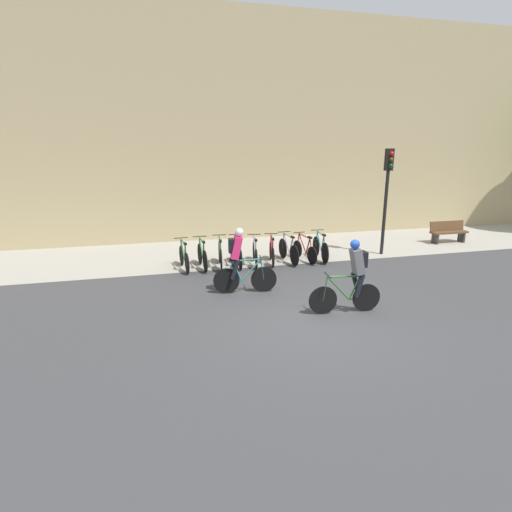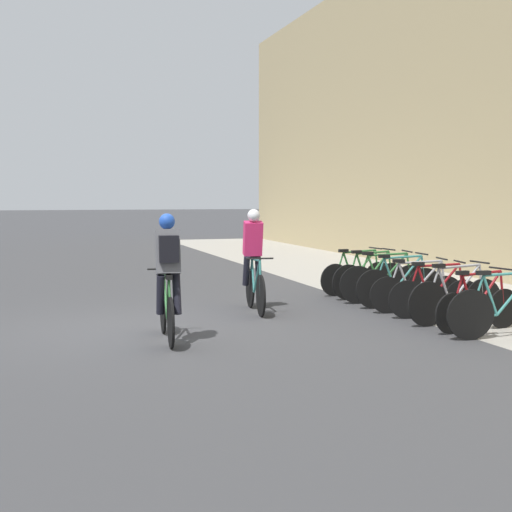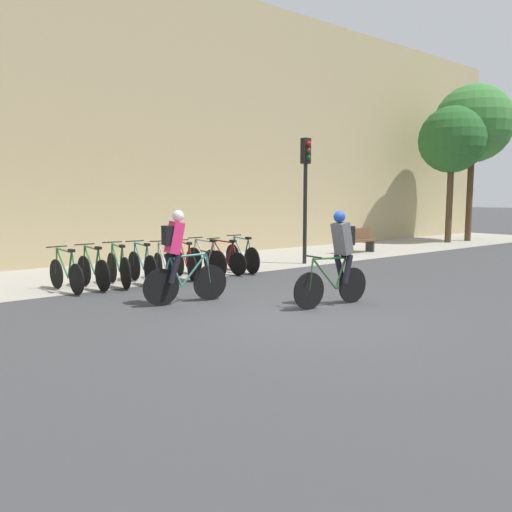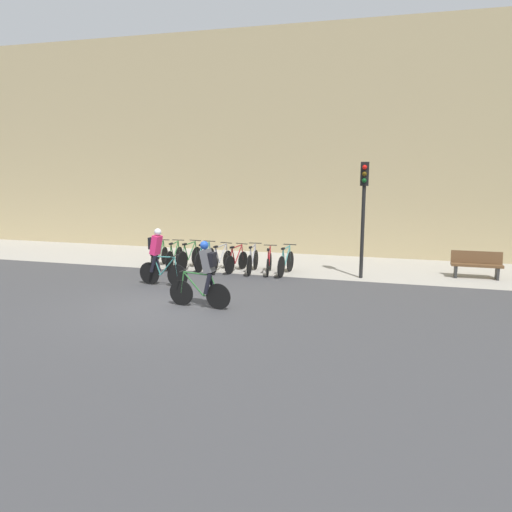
{
  "view_description": "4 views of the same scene",
  "coord_description": "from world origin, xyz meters",
  "views": [
    {
      "loc": [
        -3.31,
        -7.77,
        3.79
      ],
      "look_at": [
        -0.93,
        1.65,
        1.18
      ],
      "focal_mm": 28.0,
      "sensor_mm": 36.0,
      "label": 1
    },
    {
      "loc": [
        10.69,
        -1.46,
        2.01
      ],
      "look_at": [
        -1.33,
        2.33,
        0.96
      ],
      "focal_mm": 50.0,
      "sensor_mm": 36.0,
      "label": 2
    },
    {
      "loc": [
        -5.9,
        -6.02,
        2.02
      ],
      "look_at": [
        0.5,
        2.08,
        0.82
      ],
      "focal_mm": 35.0,
      "sensor_mm": 36.0,
      "label": 3
    },
    {
      "loc": [
        5.81,
        -11.52,
        3.7
      ],
      "look_at": [
        1.48,
        3.77,
        0.8
      ],
      "focal_mm": 35.0,
      "sensor_mm": 36.0,
      "label": 4
    }
  ],
  "objects": [
    {
      "name": "bench",
      "position": [
        8.44,
        6.04,
        0.47
      ],
      "size": [
        1.6,
        0.44,
        0.89
      ],
      "color": "brown",
      "rests_on": "ground"
    },
    {
      "name": "parked_bike_6",
      "position": [
        1.05,
        4.88,
        0.41
      ],
      "size": [
        0.46,
        1.75,
        0.99
      ],
      "color": "black",
      "rests_on": "ground"
    },
    {
      "name": "traffic_light_pole",
      "position": [
        4.76,
        5.03,
        2.63
      ],
      "size": [
        0.26,
        0.3,
        3.81
      ],
      "color": "black",
      "rests_on": "ground"
    },
    {
      "name": "kerb_strip",
      "position": [
        0.0,
        6.75,
        0.0
      ],
      "size": [
        44.0,
        4.5,
        0.01
      ],
      "primitive_type": "cube",
      "color": "#A39E93",
      "rests_on": "ground"
    },
    {
      "name": "parked_bike_0",
      "position": [
        -2.52,
        4.88,
        0.4
      ],
      "size": [
        0.46,
        1.68,
        0.96
      ],
      "color": "black",
      "rests_on": "ground"
    },
    {
      "name": "parked_bike_8",
      "position": [
        2.23,
        4.88,
        0.42
      ],
      "size": [
        0.46,
        1.74,
        0.99
      ],
      "color": "black",
      "rests_on": "ground"
    },
    {
      "name": "ground",
      "position": [
        0.0,
        0.0,
        0.0
      ],
      "size": [
        200.0,
        200.0,
        0.0
      ],
      "primitive_type": "plane",
      "color": "#3D3D3F"
    },
    {
      "name": "parked_bike_5",
      "position": [
        0.45,
        4.88,
        0.39
      ],
      "size": [
        0.48,
        1.57,
        0.95
      ],
      "color": "black",
      "rests_on": "ground"
    },
    {
      "name": "parked_bike_4",
      "position": [
        -0.14,
        4.88,
        0.39
      ],
      "size": [
        0.46,
        1.67,
        0.95
      ],
      "color": "black",
      "rests_on": "ground"
    },
    {
      "name": "cyclist_grey",
      "position": [
        1.09,
        0.3,
        0.95
      ],
      "size": [
        1.77,
        0.47,
        1.78
      ],
      "color": "black",
      "rests_on": "ground"
    },
    {
      "name": "parked_bike_2",
      "position": [
        -1.33,
        4.88,
        0.42
      ],
      "size": [
        0.46,
        1.77,
        0.99
      ],
      "color": "black",
      "rests_on": "ground"
    },
    {
      "name": "cyclist_pink",
      "position": [
        -1.24,
        2.26,
        0.95
      ],
      "size": [
        1.72,
        0.49,
        1.79
      ],
      "color": "black",
      "rests_on": "ground"
    },
    {
      "name": "parked_bike_1",
      "position": [
        -1.93,
        4.88,
        0.41
      ],
      "size": [
        0.46,
        1.67,
        0.98
      ],
      "color": "black",
      "rests_on": "ground"
    },
    {
      "name": "parked_bike_3",
      "position": [
        -0.74,
        4.88,
        0.42
      ],
      "size": [
        0.46,
        1.71,
        0.99
      ],
      "color": "black",
      "rests_on": "ground"
    },
    {
      "name": "building_facade",
      "position": [
        0.0,
        9.3,
        4.6
      ],
      "size": [
        44.0,
        0.6,
        9.2
      ],
      "primitive_type": "cube",
      "color": "tan",
      "rests_on": "ground"
    },
    {
      "name": "parked_bike_7",
      "position": [
        1.64,
        4.88,
        0.38
      ],
      "size": [
        0.46,
        1.62,
        0.94
      ],
      "color": "black",
      "rests_on": "ground"
    }
  ]
}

